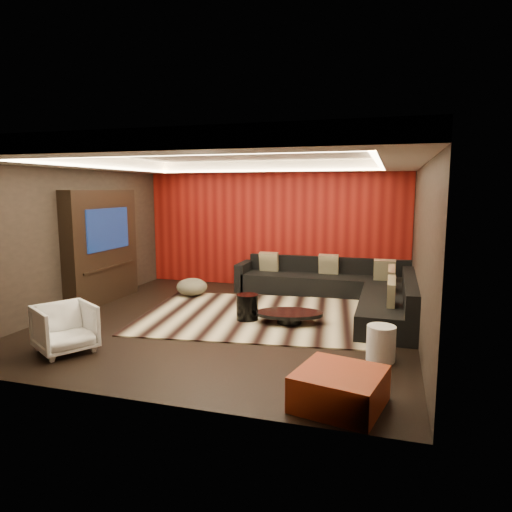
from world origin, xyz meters
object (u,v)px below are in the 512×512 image
(armchair, at_px, (65,328))
(white_side_table, at_px, (381,343))
(drum_stool, at_px, (247,307))
(orange_ottoman, at_px, (340,389))
(coffee_table, at_px, (289,317))
(sectional_sofa, at_px, (345,290))

(armchair, bearing_deg, white_side_table, -46.00)
(drum_stool, xyz_separation_m, orange_ottoman, (1.85, -2.65, -0.05))
(armchair, bearing_deg, orange_ottoman, -66.12)
(coffee_table, distance_m, sectional_sofa, 1.85)
(drum_stool, bearing_deg, armchair, -132.11)
(white_side_table, height_order, orange_ottoman, white_side_table)
(drum_stool, relative_size, sectional_sofa, 0.12)
(sectional_sofa, bearing_deg, white_side_table, -75.41)
(coffee_table, xyz_separation_m, armchair, (-2.66, -2.15, 0.22))
(white_side_table, relative_size, sectional_sofa, 0.13)
(drum_stool, bearing_deg, coffee_table, 1.02)
(orange_ottoman, xyz_separation_m, armchair, (-3.78, 0.52, 0.15))
(coffee_table, relative_size, sectional_sofa, 0.31)
(white_side_table, relative_size, armchair, 0.64)
(coffee_table, bearing_deg, white_side_table, -39.74)
(white_side_table, xyz_separation_m, orange_ottoman, (-0.37, -1.42, -0.05))
(drum_stool, height_order, orange_ottoman, drum_stool)
(sectional_sofa, bearing_deg, drum_stool, -130.31)
(orange_ottoman, distance_m, sectional_sofa, 4.38)
(coffee_table, bearing_deg, orange_ottoman, -67.15)
(orange_ottoman, bearing_deg, drum_stool, 124.87)
(orange_ottoman, distance_m, armchair, 3.82)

